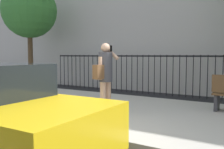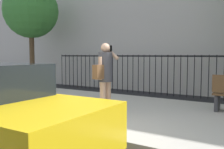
# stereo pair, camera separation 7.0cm
# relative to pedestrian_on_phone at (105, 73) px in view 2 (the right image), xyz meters

# --- Properties ---
(ground_plane) EXTENTS (60.00, 60.00, 0.00)m
(ground_plane) POSITION_rel_pedestrian_on_phone_xyz_m (0.36, -1.54, -1.16)
(ground_plane) COLOR black
(sidewalk) EXTENTS (28.00, 4.40, 0.15)m
(sidewalk) POSITION_rel_pedestrian_on_phone_xyz_m (0.36, 0.66, -1.08)
(sidewalk) COLOR #B2ADA3
(sidewalk) RESTS_ON ground
(iron_fence) EXTENTS (12.03, 0.04, 1.60)m
(iron_fence) POSITION_rel_pedestrian_on_phone_xyz_m (0.36, 4.36, -0.14)
(iron_fence) COLOR black
(iron_fence) RESTS_ON ground
(pedestrian_on_phone) EXTENTS (0.51, 0.67, 1.73)m
(pedestrian_on_phone) POSITION_rel_pedestrian_on_phone_xyz_m (0.00, 0.00, 0.00)
(pedestrian_on_phone) COLOR tan
(pedestrian_on_phone) RESTS_ON sidewalk
(street_tree_far) EXTENTS (2.56, 2.56, 4.95)m
(street_tree_far) POSITION_rel_pedestrian_on_phone_xyz_m (-6.28, 3.03, 2.49)
(street_tree_far) COLOR #4C3823
(street_tree_far) RESTS_ON ground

